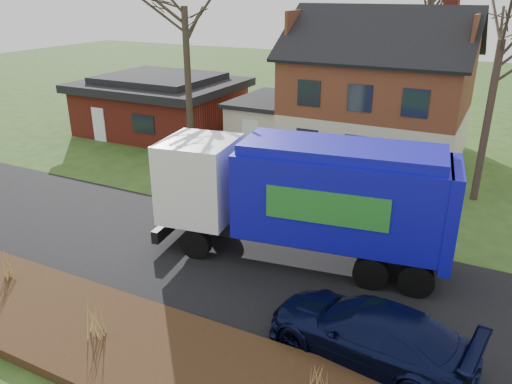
% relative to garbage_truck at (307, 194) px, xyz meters
% --- Properties ---
extents(ground, '(120.00, 120.00, 0.00)m').
position_rel_garbage_truck_xyz_m(ground, '(-2.90, -1.30, -2.48)').
color(ground, '#2A4918').
rests_on(ground, ground).
extents(road, '(80.00, 7.00, 0.02)m').
position_rel_garbage_truck_xyz_m(road, '(-2.90, -1.30, -2.47)').
color(road, black).
rests_on(road, ground).
extents(mulch_verge, '(80.00, 3.50, 0.30)m').
position_rel_garbage_truck_xyz_m(mulch_verge, '(-2.90, -6.60, -2.33)').
color(mulch_verge, black).
rests_on(mulch_verge, ground).
extents(main_house, '(12.95, 8.95, 9.26)m').
position_rel_garbage_truck_xyz_m(main_house, '(-1.42, 12.61, 1.55)').
color(main_house, beige).
rests_on(main_house, ground).
extents(ranch_house, '(9.80, 8.20, 3.70)m').
position_rel_garbage_truck_xyz_m(ranch_house, '(-14.90, 11.70, -0.67)').
color(ranch_house, maroon).
rests_on(ranch_house, ground).
extents(garbage_truck, '(10.31, 4.08, 4.30)m').
position_rel_garbage_truck_xyz_m(garbage_truck, '(0.00, 0.00, 0.00)').
color(garbage_truck, black).
rests_on(garbage_truck, ground).
extents(silver_sedan, '(4.29, 2.93, 1.34)m').
position_rel_garbage_truck_xyz_m(silver_sedan, '(-4.42, 3.23, -1.81)').
color(silver_sedan, '#A6A9AE').
rests_on(silver_sedan, ground).
extents(navy_wagon, '(5.60, 2.91, 1.55)m').
position_rel_garbage_truck_xyz_m(navy_wagon, '(3.32, -4.00, -1.70)').
color(navy_wagon, black).
rests_on(navy_wagon, ground).
extents(tree_front_east, '(3.59, 3.59, 9.97)m').
position_rel_garbage_truck_xyz_m(tree_front_east, '(4.82, 8.52, 5.63)').
color(tree_front_east, '#3C2D24').
rests_on(tree_front_east, ground).
extents(grass_clump_west, '(0.39, 0.32, 1.03)m').
position_rel_garbage_truck_xyz_m(grass_clump_west, '(-7.70, -5.93, -1.66)').
color(grass_clump_west, tan).
rests_on(grass_clump_west, mulch_verge).
extents(grass_clump_mid, '(0.38, 0.31, 1.06)m').
position_rel_garbage_truck_xyz_m(grass_clump_mid, '(-3.28, -6.78, -1.65)').
color(grass_clump_mid, tan).
rests_on(grass_clump_mid, mulch_verge).
extents(grass_clump_east, '(0.35, 0.28, 0.86)m').
position_rel_garbage_truck_xyz_m(grass_clump_east, '(2.70, -6.08, -1.75)').
color(grass_clump_east, tan).
rests_on(grass_clump_east, mulch_verge).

